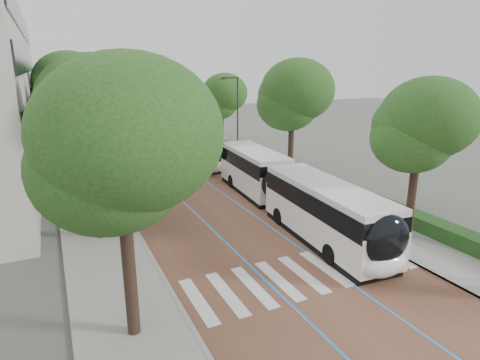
{
  "coord_description": "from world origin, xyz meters",
  "views": [
    {
      "loc": [
        -9.33,
        -12.42,
        9.03
      ],
      "look_at": [
        0.7,
        8.66,
        2.4
      ],
      "focal_mm": 30.0,
      "sensor_mm": 36.0,
      "label": 1
    }
  ],
  "objects": [
    {
      "name": "bus_queued_0",
      "position": [
        2.96,
        23.91,
        1.62
      ],
      "size": [
        2.57,
        12.4,
        3.2
      ],
      "rotation": [
        0.0,
        0.0,
        -0.0
      ],
      "color": "white",
      "rests_on": "ground"
    },
    {
      "name": "road",
      "position": [
        0.0,
        40.0,
        0.01
      ],
      "size": [
        11.0,
        140.0,
        0.02
      ],
      "primitive_type": "cube",
      "color": "brown",
      "rests_on": "ground"
    },
    {
      "name": "kerb_left",
      "position": [
        -5.6,
        40.0,
        0.06
      ],
      "size": [
        0.2,
        140.0,
        0.14
      ],
      "primitive_type": "cube",
      "color": "gray",
      "rests_on": "ground"
    },
    {
      "name": "trees_left",
      "position": [
        -7.5,
        27.02,
        6.62
      ],
      "size": [
        6.46,
        61.09,
        9.83
      ],
      "color": "black",
      "rests_on": "ground"
    },
    {
      "name": "sidewalk_right",
      "position": [
        7.5,
        40.0,
        0.06
      ],
      "size": [
        4.0,
        140.0,
        0.12
      ],
      "primitive_type": "cube",
      "color": "gray",
      "rests_on": "ground"
    },
    {
      "name": "lead_bus",
      "position": [
        3.49,
        7.31,
        1.63
      ],
      "size": [
        3.77,
        18.52,
        3.2
      ],
      "rotation": [
        0.0,
        0.0,
        -0.07
      ],
      "color": "black",
      "rests_on": "ground"
    },
    {
      "name": "streetlight_far",
      "position": [
        6.62,
        22.0,
        4.82
      ],
      "size": [
        1.82,
        0.2,
        8.0
      ],
      "color": "#2C2D2F",
      "rests_on": "sidewalk_right"
    },
    {
      "name": "bus_queued_1",
      "position": [
        3.34,
        36.34,
        1.62
      ],
      "size": [
        3.17,
        12.51,
        3.2
      ],
      "rotation": [
        0.0,
        0.0,
        -0.05
      ],
      "color": "white",
      "rests_on": "ground"
    },
    {
      "name": "sidewalk_left",
      "position": [
        -7.5,
        40.0,
        0.06
      ],
      "size": [
        4.0,
        140.0,
        0.12
      ],
      "primitive_type": "cube",
      "color": "gray",
      "rests_on": "ground"
    },
    {
      "name": "zebra_crossing",
      "position": [
        0.2,
        1.0,
        0.03
      ],
      "size": [
        10.55,
        3.6,
        0.01
      ],
      "color": "silver",
      "rests_on": "ground"
    },
    {
      "name": "hedge",
      "position": [
        9.1,
        0.0,
        0.52
      ],
      "size": [
        1.2,
        14.0,
        0.8
      ],
      "primitive_type": "cube",
      "color": "#183B14",
      "rests_on": "sidewalk_right"
    },
    {
      "name": "trees_right",
      "position": [
        7.7,
        20.88,
        6.06
      ],
      "size": [
        5.63,
        46.84,
        9.09
      ],
      "color": "black",
      "rests_on": "ground"
    },
    {
      "name": "lane_line_left",
      "position": [
        -1.6,
        40.0,
        0.02
      ],
      "size": [
        0.12,
        126.0,
        0.01
      ],
      "primitive_type": "cube",
      "color": "#2985D0",
      "rests_on": "road"
    },
    {
      "name": "lamp_post_left",
      "position": [
        -6.1,
        8.0,
        4.12
      ],
      "size": [
        0.14,
        0.14,
        8.0
      ],
      "primitive_type": "cylinder",
      "color": "#2C2D2F",
      "rests_on": "sidewalk_left"
    },
    {
      "name": "kerb_right",
      "position": [
        5.6,
        40.0,
        0.06
      ],
      "size": [
        0.2,
        140.0,
        0.14
      ],
      "primitive_type": "cube",
      "color": "gray",
      "rests_on": "ground"
    },
    {
      "name": "lane_line_right",
      "position": [
        1.6,
        40.0,
        0.02
      ],
      "size": [
        0.12,
        126.0,
        0.01
      ],
      "primitive_type": "cube",
      "color": "#2985D0",
      "rests_on": "road"
    },
    {
      "name": "bus_queued_2",
      "position": [
        3.05,
        49.22,
        1.62
      ],
      "size": [
        3.29,
        12.53,
        3.2
      ],
      "rotation": [
        0.0,
        0.0,
        -0.06
      ],
      "color": "white",
      "rests_on": "ground"
    },
    {
      "name": "ground",
      "position": [
        0.0,
        0.0,
        0.0
      ],
      "size": [
        160.0,
        160.0,
        0.0
      ],
      "primitive_type": "plane",
      "color": "#51544C",
      "rests_on": "ground"
    }
  ]
}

